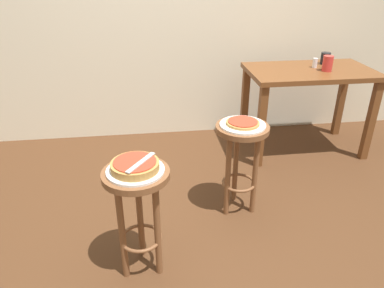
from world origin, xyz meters
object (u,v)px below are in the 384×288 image
at_px(stool_foreground, 138,200).
at_px(stool_middle, 241,150).
at_px(dining_table, 309,84).
at_px(pizza_foreground, 135,165).
at_px(condiment_shaker, 315,63).
at_px(serving_plate_middle, 243,125).
at_px(serving_plate_foreground, 135,170).
at_px(pizza_server_knife, 141,162).
at_px(cup_near_edge, 328,63).
at_px(cup_far_edge, 325,58).
at_px(pizza_middle, 243,123).

bearing_deg(stool_foreground, stool_middle, 35.14).
xyz_separation_m(stool_foreground, dining_table, (1.47, 1.30, 0.16)).
distance_m(pizza_foreground, condiment_shaker, 2.03).
bearing_deg(dining_table, stool_foreground, -138.60).
bearing_deg(stool_middle, pizza_foreground, -144.86).
xyz_separation_m(serving_plate_middle, condiment_shaker, (0.85, 0.87, 0.14)).
distance_m(serving_plate_foreground, pizza_server_knife, 0.07).
bearing_deg(cup_near_edge, stool_foreground, -142.04).
distance_m(stool_middle, cup_far_edge, 1.43).
height_order(stool_foreground, dining_table, dining_table).
bearing_deg(pizza_middle, pizza_foreground, -144.86).
relative_size(serving_plate_foreground, serving_plate_middle, 1.00).
relative_size(cup_near_edge, cup_far_edge, 1.24).
relative_size(pizza_middle, dining_table, 0.20).
bearing_deg(pizza_middle, pizza_server_knife, -142.48).
xyz_separation_m(serving_plate_foreground, pizza_server_knife, (0.03, -0.02, 0.06)).
xyz_separation_m(stool_middle, dining_table, (0.80, 0.82, 0.16)).
height_order(serving_plate_middle, dining_table, dining_table).
bearing_deg(cup_far_edge, dining_table, -142.39).
relative_size(stool_foreground, condiment_shaker, 7.92).
bearing_deg(cup_far_edge, stool_middle, -135.56).
xyz_separation_m(pizza_foreground, pizza_middle, (0.67, 0.47, -0.01)).
height_order(stool_foreground, pizza_middle, pizza_middle).
xyz_separation_m(cup_near_edge, condiment_shaker, (-0.06, 0.11, -0.02)).
bearing_deg(stool_foreground, pizza_server_knife, -33.69).
relative_size(serving_plate_middle, dining_table, 0.28).
distance_m(stool_foreground, cup_near_edge, 2.03).
bearing_deg(serving_plate_foreground, pizza_middle, 35.14).
xyz_separation_m(dining_table, cup_near_edge, (0.11, -0.07, 0.19)).
relative_size(stool_foreground, pizza_server_knife, 2.90).
distance_m(serving_plate_middle, cup_near_edge, 1.19).
relative_size(pizza_foreground, stool_middle, 0.38).
relative_size(stool_foreground, serving_plate_middle, 2.18).
height_order(cup_far_edge, pizza_server_knife, cup_far_edge).
bearing_deg(pizza_middle, stool_middle, 180.00).
relative_size(dining_table, pizza_server_knife, 4.82).
bearing_deg(stool_middle, stool_foreground, -144.86).
distance_m(stool_middle, dining_table, 1.16).
distance_m(stool_foreground, pizza_foreground, 0.21).
distance_m(serving_plate_foreground, pizza_middle, 0.82).
xyz_separation_m(serving_plate_foreground, cup_far_edge, (1.66, 1.44, 0.16)).
relative_size(pizza_foreground, dining_table, 0.23).
xyz_separation_m(stool_foreground, stool_middle, (0.67, 0.47, 0.00)).
bearing_deg(cup_far_edge, serving_plate_middle, -135.56).
bearing_deg(cup_far_edge, stool_foreground, -139.02).
distance_m(pizza_foreground, cup_far_edge, 2.21).
bearing_deg(serving_plate_middle, pizza_server_knife, -142.48).
distance_m(pizza_middle, condiment_shaker, 1.23).
bearing_deg(pizza_server_knife, serving_plate_middle, -17.17).
distance_m(cup_near_edge, cup_far_edge, 0.23).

